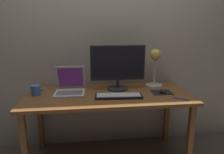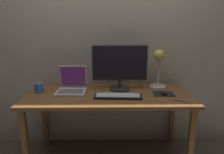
{
  "view_description": "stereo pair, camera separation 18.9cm",
  "coord_description": "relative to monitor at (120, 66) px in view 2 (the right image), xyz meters",
  "views": [
    {
      "loc": [
        -0.18,
        -1.91,
        1.4
      ],
      "look_at": [
        0.03,
        -0.05,
        0.92
      ],
      "focal_mm": 33.02,
      "sensor_mm": 36.0,
      "label": 1
    },
    {
      "loc": [
        0.01,
        -1.92,
        1.4
      ],
      "look_at": [
        0.03,
        -0.05,
        0.92
      ],
      "focal_mm": 33.02,
      "sensor_mm": 36.0,
      "label": 2
    }
  ],
  "objects": [
    {
      "name": "desk",
      "position": [
        -0.12,
        -0.13,
        -0.33
      ],
      "size": [
        1.6,
        0.7,
        0.74
      ],
      "color": "brown",
      "rests_on": "ground"
    },
    {
      "name": "keyboard_main",
      "position": [
        -0.03,
        -0.25,
        -0.24
      ],
      "size": [
        0.45,
        0.17,
        0.03
      ],
      "color": "black",
      "rests_on": "desk"
    },
    {
      "name": "pen",
      "position": [
        0.53,
        -0.37,
        -0.25
      ],
      "size": [
        0.12,
        0.09,
        0.01
      ],
      "primitive_type": "cylinder",
      "rotation": [
        0.0,
        1.57,
        -0.63
      ],
      "color": "#2633A5",
      "rests_on": "desk"
    },
    {
      "name": "laptop",
      "position": [
        -0.48,
        -0.04,
        -0.18
      ],
      "size": [
        0.29,
        0.29,
        0.25
      ],
      "color": "silver",
      "rests_on": "desk"
    },
    {
      "name": "monitor",
      "position": [
        0.0,
        0.0,
        0.0
      ],
      "size": [
        0.56,
        0.22,
        0.46
      ],
      "color": "#28282B",
      "rests_on": "desk"
    },
    {
      "name": "mouse",
      "position": [
        0.42,
        -0.18,
        -0.23
      ],
      "size": [
        0.06,
        0.1,
        0.03
      ],
      "primitive_type": "ellipsoid",
      "color": "black",
      "rests_on": "mousepad"
    },
    {
      "name": "coffee_mug",
      "position": [
        -0.81,
        -0.09,
        -0.2
      ],
      "size": [
        0.12,
        0.09,
        0.09
      ],
      "color": "#3F72CC",
      "rests_on": "desk"
    },
    {
      "name": "desk_lamp",
      "position": [
        0.42,
        0.07,
        0.02
      ],
      "size": [
        0.18,
        0.18,
        0.41
      ],
      "color": "beige",
      "rests_on": "desk"
    },
    {
      "name": "back_wall",
      "position": [
        -0.12,
        0.27,
        0.31
      ],
      "size": [
        4.8,
        0.06,
        2.6
      ],
      "primitive_type": "cube",
      "color": "#B2A893",
      "rests_on": "ground"
    },
    {
      "name": "mousepad",
      "position": [
        0.42,
        -0.16,
        -0.25
      ],
      "size": [
        0.2,
        0.16,
        0.0
      ],
      "primitive_type": "cube",
      "color": "black",
      "rests_on": "desk"
    }
  ]
}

